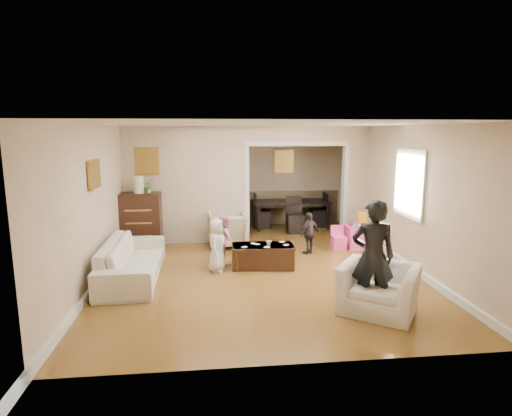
{
  "coord_description": "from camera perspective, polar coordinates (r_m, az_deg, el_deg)",
  "views": [
    {
      "loc": [
        -0.85,
        -7.62,
        2.49
      ],
      "look_at": [
        0.0,
        0.2,
        1.05
      ],
      "focal_mm": 29.6,
      "sensor_mm": 36.0,
      "label": 1
    }
  ],
  "objects": [
    {
      "name": "child_toddler",
      "position": [
        8.7,
        7.22,
        -3.37
      ],
      "size": [
        0.54,
        0.47,
        0.87
      ],
      "primitive_type": "imported",
      "rotation": [
        0.0,
        0.0,
        -2.53
      ],
      "color": "black",
      "rests_on": "ground"
    },
    {
      "name": "toy_block",
      "position": [
        9.41,
        12.71,
        -2.18
      ],
      "size": [
        0.1,
        0.08,
        0.05
      ],
      "primitive_type": "cube",
      "rotation": [
        0.0,
        0.0,
        0.35
      ],
      "color": "red",
      "rests_on": "play_table"
    },
    {
      "name": "adult_person",
      "position": [
        6.0,
        15.52,
        -6.38
      ],
      "size": [
        0.65,
        0.49,
        1.6
      ],
      "primitive_type": "imported",
      "rotation": [
        0.0,
        0.0,
        2.94
      ],
      "color": "black",
      "rests_on": "ground"
    },
    {
      "name": "partition_header",
      "position": [
        9.62,
        5.58,
        9.94
      ],
      "size": [
        2.22,
        0.18,
        0.35
      ],
      "primitive_type": "cube",
      "color": "beige",
      "rests_on": "partition_right"
    },
    {
      "name": "window_pane",
      "position": [
        8.11,
        20.07,
        3.09
      ],
      "size": [
        0.03,
        0.95,
        1.1
      ],
      "primitive_type": "cube",
      "color": "white",
      "rests_on": "ground"
    },
    {
      "name": "coffee_table",
      "position": [
        7.86,
        0.94,
        -6.48
      ],
      "size": [
        1.17,
        0.66,
        0.42
      ],
      "primitive_type": "cube",
      "rotation": [
        0.0,
        0.0,
        -0.09
      ],
      "color": "#391D12",
      "rests_on": "ground"
    },
    {
      "name": "table_lamp",
      "position": [
        9.22,
        -15.57,
        3.07
      ],
      "size": [
        0.22,
        0.22,
        0.36
      ],
      "primitive_type": "cylinder",
      "color": "#EDE7C1",
      "rests_on": "dresser"
    },
    {
      "name": "framed_art_partition",
      "position": [
        9.44,
        -14.5,
        6.16
      ],
      "size": [
        0.45,
        0.03,
        0.55
      ],
      "primitive_type": "cube",
      "color": "brown",
      "rests_on": "partition_left"
    },
    {
      "name": "partition_left",
      "position": [
        9.51,
        -9.34,
        3.05
      ],
      "size": [
        2.75,
        0.18,
        2.6
      ],
      "primitive_type": "cube",
      "color": "beige",
      "rests_on": "ground"
    },
    {
      "name": "framed_art_sofa_wall",
      "position": [
        7.29,
        -21.02,
        4.26
      ],
      "size": [
        0.03,
        0.55,
        0.4
      ],
      "primitive_type": "cube",
      "color": "brown"
    },
    {
      "name": "cyan_cup",
      "position": [
        9.26,
        13.16,
        -2.31
      ],
      "size": [
        0.08,
        0.08,
        0.08
      ],
      "primitive_type": "cylinder",
      "color": "#23B0B3",
      "rests_on": "play_table"
    },
    {
      "name": "framed_art_alcove",
      "position": [
        11.25,
        3.81,
        6.32
      ],
      "size": [
        0.45,
        0.03,
        0.55
      ],
      "primitive_type": "cube",
      "color": "brown"
    },
    {
      "name": "dresser",
      "position": [
        9.35,
        -15.34,
        -1.67
      ],
      "size": [
        0.87,
        0.49,
        1.2
      ],
      "primitive_type": "cube",
      "color": "black",
      "rests_on": "ground"
    },
    {
      "name": "play_bowl",
      "position": [
        9.25,
        14.18,
        -2.46
      ],
      "size": [
        0.21,
        0.21,
        0.05
      ],
      "primitive_type": "imported",
      "rotation": [
        0.0,
        0.0,
        0.0
      ],
      "color": "silver",
      "rests_on": "play_table"
    },
    {
      "name": "partition_right",
      "position": [
        10.06,
        13.17,
        3.31
      ],
      "size": [
        0.55,
        0.18,
        2.6
      ],
      "primitive_type": "cube",
      "color": "beige",
      "rests_on": "ground"
    },
    {
      "name": "sofa",
      "position": [
        7.52,
        -16.35,
        -6.72
      ],
      "size": [
        0.93,
        2.29,
        0.66
      ],
      "primitive_type": "imported",
      "rotation": [
        0.0,
        0.0,
        1.59
      ],
      "color": "white",
      "rests_on": "ground"
    },
    {
      "name": "craft_papers",
      "position": [
        7.8,
        1.23,
        -5.0
      ],
      "size": [
        0.9,
        0.46,
        0.0
      ],
      "color": "white",
      "rests_on": "coffee_table"
    },
    {
      "name": "armchair_back",
      "position": [
        9.22,
        -3.92,
        -2.96
      ],
      "size": [
        0.83,
        0.85,
        0.74
      ],
      "primitive_type": "imported",
      "rotation": [
        0.0,
        0.0,
        3.2
      ],
      "color": "tan",
      "rests_on": "ground"
    },
    {
      "name": "coffee_cup",
      "position": [
        7.76,
        1.73,
        -4.77
      ],
      "size": [
        0.1,
        0.1,
        0.09
      ],
      "primitive_type": "imported",
      "rotation": [
        0.0,
        0.0,
        -0.09
      ],
      "color": "silver",
      "rests_on": "coffee_table"
    },
    {
      "name": "play_table",
      "position": [
        9.4,
        13.57,
        -3.83
      ],
      "size": [
        0.48,
        0.48,
        0.46
      ],
      "primitive_type": "cube",
      "rotation": [
        0.0,
        0.0,
        0.0
      ],
      "color": "#F64099",
      "rests_on": "ground"
    },
    {
      "name": "floor",
      "position": [
        8.06,
        0.16,
        -7.62
      ],
      "size": [
        7.0,
        7.0,
        0.0
      ],
      "primitive_type": "plane",
      "color": "olive",
      "rests_on": "ground"
    },
    {
      "name": "potted_plant",
      "position": [
        9.19,
        -14.33,
        2.92
      ],
      "size": [
        0.27,
        0.23,
        0.3
      ],
      "primitive_type": "imported",
      "color": "#457031",
      "rests_on": "dresser"
    },
    {
      "name": "dining_table",
      "position": [
        11.08,
        4.65,
        -0.81
      ],
      "size": [
        2.0,
        1.14,
        0.7
      ],
      "primitive_type": "imported",
      "rotation": [
        0.0,
        0.0,
        0.02
      ],
      "color": "black",
      "rests_on": "ground"
    },
    {
      "name": "cereal_box",
      "position": [
        9.45,
        14.15,
        -1.41
      ],
      "size": [
        0.2,
        0.07,
        0.3
      ],
      "primitive_type": "cube",
      "rotation": [
        0.0,
        0.0,
        0.0
      ],
      "color": "yellow",
      "rests_on": "play_table"
    },
    {
      "name": "child_kneel_a",
      "position": [
        7.59,
        -5.32,
        -5.03
      ],
      "size": [
        0.42,
        0.53,
        0.96
      ],
      "primitive_type": "imported",
      "rotation": [
        0.0,
        0.0,
        1.31
      ],
      "color": "white",
      "rests_on": "ground"
    },
    {
      "name": "armchair_front",
      "position": [
        6.21,
        16.28,
        -10.4
      ],
      "size": [
        1.35,
        1.31,
        0.66
      ],
      "primitive_type": "imported",
      "rotation": [
        0.0,
        0.0,
        -0.61
      ],
      "color": "white",
      "rests_on": "ground"
    },
    {
      "name": "child_kneel_b",
      "position": [
        8.03,
        -4.3,
        -4.22
      ],
      "size": [
        0.46,
        0.53,
        0.94
      ],
      "primitive_type": "imported",
      "rotation": [
        0.0,
        0.0,
        1.83
      ],
      "color": "pink",
      "rests_on": "ground"
    }
  ]
}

